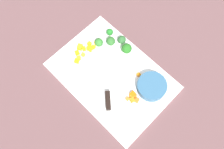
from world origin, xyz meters
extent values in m
plane|color=brown|center=(0.00, 0.00, 0.00)|extent=(4.00, 4.00, 0.00)
cube|color=white|center=(0.00, 0.00, 0.01)|extent=(0.45, 0.31, 0.01)
cylinder|color=#326085|center=(-0.14, -0.07, 0.03)|extent=(0.11, 0.11, 0.03)
cube|color=silver|center=(0.07, -0.04, 0.01)|extent=(0.12, 0.11, 0.00)
cube|color=black|center=(-0.06, 0.08, 0.02)|extent=(0.06, 0.06, 0.02)
cube|color=orange|center=(-0.11, 0.01, 0.02)|extent=(0.02, 0.02, 0.01)
cube|color=orange|center=(-0.11, 0.00, 0.02)|extent=(0.02, 0.02, 0.01)
cube|color=orange|center=(-0.12, 0.02, 0.02)|extent=(0.02, 0.02, 0.01)
cube|color=orange|center=(-0.12, 0.00, 0.02)|extent=(0.02, 0.02, 0.01)
cube|color=orange|center=(-0.13, 0.01, 0.02)|extent=(0.02, 0.02, 0.01)
cube|color=orange|center=(-0.11, 0.03, 0.02)|extent=(0.01, 0.01, 0.01)
cube|color=orange|center=(-0.07, -0.07, 0.02)|extent=(0.01, 0.01, 0.01)
cube|color=yellow|center=(0.16, -0.03, 0.02)|extent=(0.01, 0.02, 0.01)
cube|color=yellow|center=(0.17, 0.01, 0.02)|extent=(0.03, 0.03, 0.02)
cube|color=yellow|center=(0.14, -0.05, 0.02)|extent=(0.02, 0.02, 0.01)
cube|color=yellow|center=(0.16, 0.03, 0.02)|extent=(0.02, 0.02, 0.01)
cube|color=yellow|center=(0.14, -0.03, 0.02)|extent=(0.02, 0.02, 0.01)
cube|color=yellow|center=(0.16, 0.00, 0.02)|extent=(0.02, 0.02, 0.01)
cube|color=yellow|center=(0.14, 0.06, 0.02)|extent=(0.02, 0.02, 0.01)
cube|color=yellow|center=(0.14, 0.04, 0.02)|extent=(0.02, 0.02, 0.01)
cube|color=yellow|center=(0.14, 0.02, 0.02)|extent=(0.01, 0.01, 0.01)
cube|color=yellow|center=(0.14, -0.02, 0.02)|extent=(0.02, 0.02, 0.02)
cylinder|color=#84B661|center=(0.13, -0.06, 0.02)|extent=(0.01, 0.01, 0.01)
sphere|color=#367C31|center=(0.13, -0.06, 0.03)|extent=(0.03, 0.03, 0.03)
cylinder|color=#84BF59|center=(0.13, -0.12, 0.02)|extent=(0.01, 0.01, 0.01)
sphere|color=#237B27|center=(0.13, -0.12, 0.03)|extent=(0.03, 0.03, 0.03)
cylinder|color=#8BAD65|center=(0.07, -0.13, 0.02)|extent=(0.01, 0.01, 0.01)
sphere|color=#306432|center=(0.07, -0.13, 0.04)|extent=(0.03, 0.03, 0.03)
cylinder|color=#87B654|center=(0.03, -0.11, 0.02)|extent=(0.01, 0.01, 0.01)
sphere|color=#267021|center=(0.03, -0.11, 0.04)|extent=(0.04, 0.04, 0.04)
cylinder|color=#8FB06B|center=(0.10, -0.09, 0.02)|extent=(0.01, 0.01, 0.01)
sphere|color=#316D2E|center=(0.10, -0.09, 0.03)|extent=(0.04, 0.04, 0.04)
camera|label=1|loc=(-0.22, 0.22, 0.85)|focal=37.60mm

